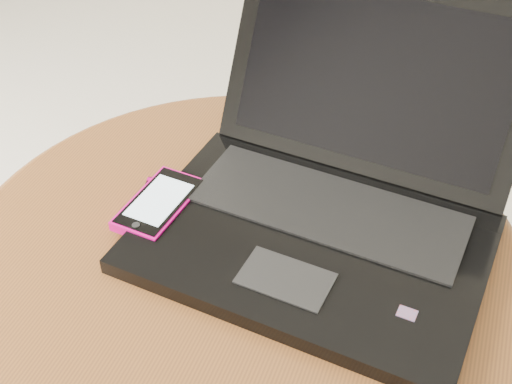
% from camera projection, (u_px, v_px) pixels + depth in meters
% --- Properties ---
extents(table, '(0.68, 0.68, 0.54)m').
position_uv_depth(table, '(240.00, 310.00, 0.87)').
color(table, '#563012').
rests_on(table, ground).
extents(laptop, '(0.43, 0.42, 0.24)m').
position_uv_depth(laptop, '(330.00, 193.00, 0.80)').
color(laptop, black).
rests_on(laptop, table).
extents(phone_black, '(0.08, 0.12, 0.01)m').
position_uv_depth(phone_black, '(159.00, 211.00, 0.84)').
color(phone_black, black).
rests_on(phone_black, table).
extents(phone_pink, '(0.08, 0.13, 0.01)m').
position_uv_depth(phone_pink, '(160.00, 204.00, 0.83)').
color(phone_pink, '#D30576').
rests_on(phone_pink, phone_black).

